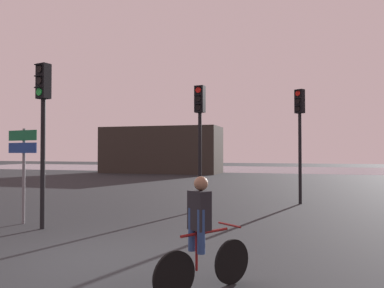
% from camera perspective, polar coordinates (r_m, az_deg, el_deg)
% --- Properties ---
extents(ground_plane, '(120.00, 120.00, 0.00)m').
position_cam_1_polar(ground_plane, '(7.24, -15.77, -16.87)').
color(ground_plane, black).
extents(water_strip, '(80.00, 16.00, 0.01)m').
position_cam_1_polar(water_strip, '(42.88, 11.37, -3.80)').
color(water_strip, slate).
rests_on(water_strip, ground).
extents(distant_building, '(10.99, 4.00, 4.26)m').
position_cam_1_polar(distant_building, '(35.01, -4.72, -0.92)').
color(distant_building, '#2D2823').
rests_on(distant_building, ground).
extents(traffic_light_far_right, '(0.40, 0.42, 4.32)m').
position_cam_1_polar(traffic_light_far_right, '(14.71, 16.09, 2.93)').
color(traffic_light_far_right, black).
rests_on(traffic_light_far_right, ground).
extents(traffic_light_center, '(0.35, 0.37, 4.18)m').
position_cam_1_polar(traffic_light_center, '(12.54, 1.20, 3.17)').
color(traffic_light_center, black).
rests_on(traffic_light_center, ground).
extents(traffic_light_near_left, '(0.37, 0.38, 4.22)m').
position_cam_1_polar(traffic_light_near_left, '(10.33, -21.75, 4.35)').
color(traffic_light_near_left, black).
rests_on(traffic_light_near_left, ground).
extents(direction_sign_post, '(1.08, 0.25, 2.60)m').
position_cam_1_polar(direction_sign_post, '(11.21, -24.35, -1.95)').
color(direction_sign_post, slate).
rests_on(direction_sign_post, ground).
extents(cyclist, '(1.03, 1.41, 1.62)m').
position_cam_1_polar(cyclist, '(5.34, 1.44, -13.53)').
color(cyclist, black).
rests_on(cyclist, ground).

